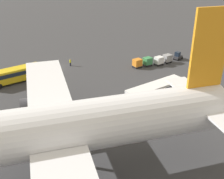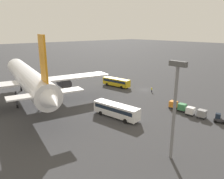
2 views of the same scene
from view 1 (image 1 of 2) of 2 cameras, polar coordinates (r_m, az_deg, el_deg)
The scene contains 10 objects.
ground_plane at distance 68.15m, azimuth -11.51°, elevation 4.37°, with size 600.00×600.00×0.00m, color #38383A.
airplane at distance 31.19m, azimuth -14.36°, elevation -8.59°, with size 54.39×46.72×19.62m.
shuttle_bus_near at distance 61.89m, azimuth -19.32°, elevation 2.93°, with size 11.40×4.44×3.04m.
shuttle_bus_far at distance 51.76m, azimuth 8.87°, elevation -0.27°, with size 12.53×4.78×3.25m.
baggage_tug at distance 73.65m, azimuth 13.25°, elevation 6.64°, with size 2.70×2.30×2.10m.
worker_person at distance 68.34m, azimuth -8.48°, elevation 5.46°, with size 0.38×0.38×1.74m.
cargo_cart_grey at distance 70.86m, azimuth 11.18°, elevation 6.29°, with size 2.22×1.95×2.06m.
cargo_cart_white at distance 68.99m, azimuth 9.51°, elevation 5.88°, with size 2.22×1.95×2.06m.
cargo_cart_green at distance 68.07m, azimuth 7.24°, elevation 5.75°, with size 2.22×1.95×2.06m.
cargo_cart_orange at distance 66.78m, azimuth 5.17°, elevation 5.44°, with size 2.22×1.95×2.06m.
Camera 1 is at (15.03, 61.69, 24.76)m, focal length 45.00 mm.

